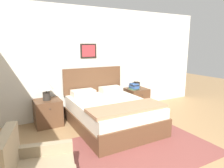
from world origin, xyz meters
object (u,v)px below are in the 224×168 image
object	(u,v)px
bed	(111,112)
nightstand_by_door	(136,99)
nightstand_near_window	(48,113)
table_lamp_by_door	(137,78)
table_lamp_near_window	(46,87)

from	to	relation	value
bed	nightstand_by_door	distance (m)	1.36
nightstand_by_door	nightstand_near_window	bearing A→B (deg)	180.00
nightstand_near_window	table_lamp_by_door	bearing A→B (deg)	-0.31
bed	nightstand_by_door	xyz separation A→B (m)	(1.16, 0.71, -0.03)
bed	nightstand_by_door	world-z (taller)	bed
nightstand_near_window	nightstand_by_door	xyz separation A→B (m)	(2.33, 0.00, 0.00)
bed	table_lamp_by_door	size ratio (longest dim) A/B	4.41
bed	table_lamp_near_window	xyz separation A→B (m)	(-1.17, 0.70, 0.55)
table_lamp_near_window	table_lamp_by_door	world-z (taller)	same
bed	table_lamp_by_door	xyz separation A→B (m)	(1.16, 0.70, 0.55)
table_lamp_by_door	bed	bearing A→B (deg)	-149.04
nightstand_by_door	table_lamp_by_door	world-z (taller)	table_lamp_by_door
nightstand_by_door	table_lamp_by_door	size ratio (longest dim) A/B	1.27
bed	table_lamp_by_door	bearing A→B (deg)	30.96
nightstand_near_window	bed	bearing A→B (deg)	-31.33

